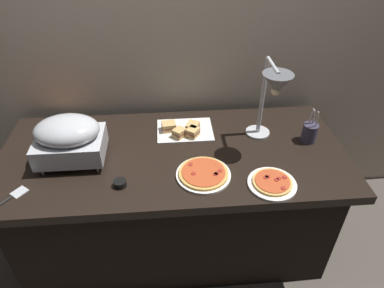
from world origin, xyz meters
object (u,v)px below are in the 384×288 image
(chafing_dish, at_px, (69,138))
(heat_lamp, at_px, (273,89))
(sandwich_platter, at_px, (184,130))
(pizza_plate_raised_stand, at_px, (59,127))
(utensil_holder, at_px, (310,132))
(pizza_plate_front, at_px, (272,183))
(serving_spatula, at_px, (12,197))
(sauce_cup_near, at_px, (120,183))
(pizza_plate_center, at_px, (203,174))

(chafing_dish, relative_size, heat_lamp, 0.71)
(heat_lamp, distance_m, sandwich_platter, 0.59)
(heat_lamp, distance_m, pizza_plate_raised_stand, 1.27)
(utensil_holder, bearing_deg, sandwich_platter, 168.90)
(heat_lamp, relative_size, pizza_plate_front, 2.00)
(serving_spatula, bearing_deg, utensil_holder, 11.86)
(heat_lamp, height_order, serving_spatula, heat_lamp)
(sauce_cup_near, relative_size, serving_spatula, 0.40)
(pizza_plate_center, height_order, sandwich_platter, sandwich_platter)
(heat_lamp, height_order, sandwich_platter, heat_lamp)
(heat_lamp, xyz_separation_m, sauce_cup_near, (-0.77, -0.23, -0.35))
(sauce_cup_near, bearing_deg, sandwich_platter, 51.53)
(pizza_plate_front, xyz_separation_m, sauce_cup_near, (-0.74, 0.05, 0.01))
(pizza_plate_front, relative_size, sandwich_platter, 0.73)
(pizza_plate_center, distance_m, sandwich_platter, 0.39)
(chafing_dish, distance_m, sauce_cup_near, 0.36)
(sandwich_platter, relative_size, sauce_cup_near, 5.26)
(utensil_holder, bearing_deg, serving_spatula, -168.14)
(pizza_plate_front, xyz_separation_m, pizza_plate_raised_stand, (-1.15, 0.59, 0.00))
(heat_lamp, height_order, pizza_plate_front, heat_lamp)
(chafing_dish, height_order, sauce_cup_near, chafing_dish)
(sauce_cup_near, bearing_deg, heat_lamp, 16.75)
(heat_lamp, bearing_deg, sandwich_platter, 156.09)
(sauce_cup_near, distance_m, serving_spatula, 0.50)
(chafing_dish, xyz_separation_m, pizza_plate_raised_stand, (-0.15, 0.31, -0.13))
(pizza_plate_raised_stand, bearing_deg, sandwich_platter, -8.08)
(serving_spatula, bearing_deg, pizza_plate_front, -0.73)
(sauce_cup_near, xyz_separation_m, utensil_holder, (1.04, 0.29, 0.04))
(heat_lamp, xyz_separation_m, pizza_plate_center, (-0.36, -0.19, -0.36))
(pizza_plate_raised_stand, bearing_deg, heat_lamp, -14.18)
(pizza_plate_center, height_order, sauce_cup_near, same)
(pizza_plate_front, bearing_deg, pizza_plate_raised_stand, 153.06)
(heat_lamp, relative_size, pizza_plate_raised_stand, 1.94)
(sauce_cup_near, bearing_deg, pizza_plate_front, -4.13)
(pizza_plate_raised_stand, height_order, sandwich_platter, sandwich_platter)
(sandwich_platter, bearing_deg, pizza_plate_center, -79.06)
(pizza_plate_front, height_order, serving_spatula, pizza_plate_front)
(pizza_plate_front, bearing_deg, pizza_plate_center, 164.20)
(heat_lamp, distance_m, serving_spatula, 1.35)
(pizza_plate_center, bearing_deg, chafing_dish, 165.15)
(chafing_dish, relative_size, serving_spatula, 2.22)
(heat_lamp, bearing_deg, sauce_cup_near, -163.25)
(sauce_cup_near, relative_size, utensil_holder, 0.30)
(sauce_cup_near, bearing_deg, chafing_dish, 140.10)
(sandwich_platter, relative_size, serving_spatula, 2.13)
(pizza_plate_raised_stand, relative_size, sandwich_platter, 0.75)
(pizza_plate_center, xyz_separation_m, sandwich_platter, (-0.07, 0.39, 0.01))
(pizza_plate_front, distance_m, sandwich_platter, 0.63)
(sandwich_platter, xyz_separation_m, sauce_cup_near, (-0.34, -0.43, -0.00))
(chafing_dish, relative_size, pizza_plate_front, 1.43)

